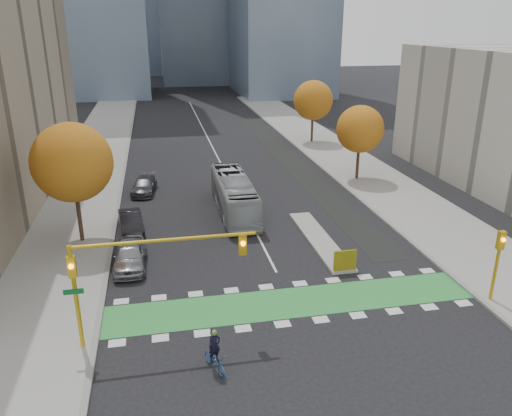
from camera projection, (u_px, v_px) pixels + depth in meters
name	position (u px, v px, depth m)	size (l,w,h in m)	color
ground	(300.00, 318.00, 25.40)	(300.00, 300.00, 0.00)	black
sidewalk_west	(76.00, 203.00, 41.26)	(7.00, 120.00, 0.15)	gray
sidewalk_east	(380.00, 184.00, 46.25)	(7.00, 120.00, 0.15)	gray
curb_west	(119.00, 201.00, 41.91)	(0.30, 120.00, 0.16)	gray
curb_east	(344.00, 186.00, 45.61)	(0.30, 120.00, 0.16)	gray
bike_crossing	(292.00, 302.00, 26.78)	(20.00, 3.00, 0.01)	green
centre_line	(211.00, 143.00, 62.16)	(0.15, 70.00, 0.01)	silver
bike_lane_paint	(289.00, 161.00, 54.36)	(2.50, 50.00, 0.01)	black
median_island	(319.00, 239.00, 34.39)	(1.60, 10.00, 0.16)	gray
hazard_board	(345.00, 260.00, 29.72)	(1.40, 0.12, 1.30)	yellow
tree_west	(72.00, 163.00, 32.26)	(5.20, 5.20, 8.22)	#332114
tree_east_near	(360.00, 129.00, 46.15)	(4.40, 4.40, 7.08)	#332114
tree_east_far	(313.00, 100.00, 60.81)	(4.80, 4.80, 7.65)	#332114
traffic_signal_west	(133.00, 265.00, 22.06)	(8.53, 0.56, 5.20)	#BF9914
traffic_signal_east	(498.00, 256.00, 25.93)	(0.35, 0.43, 4.10)	#BF9914
cyclist	(215.00, 357.00, 21.35)	(1.23, 1.85, 2.02)	#22549E
bus	(234.00, 194.00, 39.11)	(2.46, 10.53, 2.93)	#A2A7AA
parked_car_a	(130.00, 255.00, 30.44)	(1.88, 4.67, 1.59)	gray
parked_car_b	(131.00, 222.00, 35.64)	(1.53, 4.39, 1.44)	black
parked_car_c	(144.00, 185.00, 43.89)	(1.87, 4.60, 1.34)	#444448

